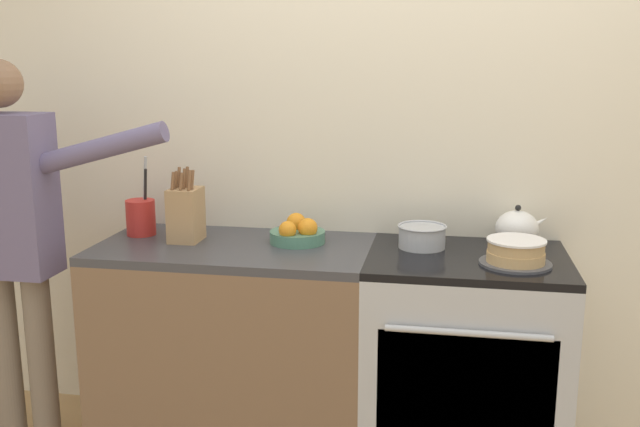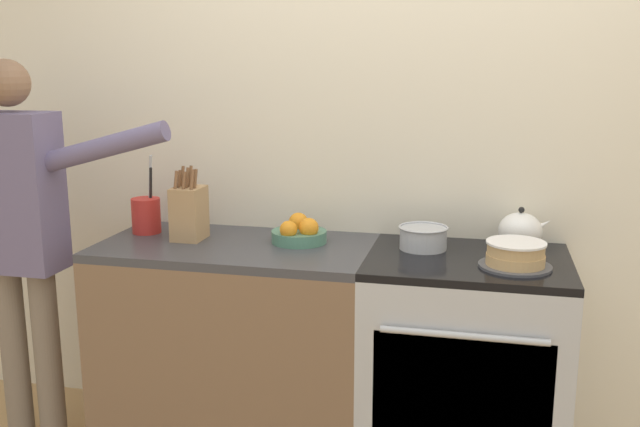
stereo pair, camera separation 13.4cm
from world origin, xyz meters
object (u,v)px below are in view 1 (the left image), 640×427
(tea_kettle, at_px, (517,229))
(person_baker, at_px, (14,227))
(knife_block, at_px, (186,214))
(fruit_bowl, at_px, (298,233))
(utensil_crock, at_px, (141,217))
(layer_cake, at_px, (516,253))
(stove_range, at_px, (463,365))
(mixing_bowl, at_px, (422,236))

(tea_kettle, height_order, person_baker, person_baker)
(knife_block, relative_size, fruit_bowl, 1.35)
(utensil_crock, relative_size, fruit_bowl, 1.50)
(layer_cake, relative_size, tea_kettle, 1.26)
(utensil_crock, bearing_deg, tea_kettle, 3.36)
(knife_block, relative_size, utensil_crock, 0.90)
(stove_range, xyz_separation_m, layer_cake, (0.17, -0.09, 0.49))
(fruit_bowl, bearing_deg, stove_range, -6.62)
(utensil_crock, height_order, fruit_bowl, utensil_crock)
(mixing_bowl, bearing_deg, layer_cake, -27.67)
(layer_cake, distance_m, tea_kettle, 0.28)
(tea_kettle, xyz_separation_m, utensil_crock, (-1.57, -0.09, 0.01))
(layer_cake, relative_size, mixing_bowl, 1.33)
(utensil_crock, bearing_deg, knife_block, -16.03)
(stove_range, distance_m, tea_kettle, 0.58)
(layer_cake, bearing_deg, mixing_bowl, 152.33)
(person_baker, bearing_deg, utensil_crock, 35.50)
(mixing_bowl, distance_m, fruit_bowl, 0.50)
(knife_block, distance_m, fruit_bowl, 0.47)
(layer_cake, height_order, knife_block, knife_block)
(stove_range, relative_size, fruit_bowl, 3.94)
(person_baker, bearing_deg, knife_block, 20.03)
(tea_kettle, xyz_separation_m, fruit_bowl, (-0.88, -0.11, -0.03))
(stove_range, distance_m, knife_block, 1.27)
(mixing_bowl, relative_size, person_baker, 0.12)
(stove_range, height_order, layer_cake, layer_cake)
(utensil_crock, bearing_deg, mixing_bowl, -0.04)
(stove_range, bearing_deg, knife_block, 178.55)
(fruit_bowl, bearing_deg, person_baker, -166.57)
(stove_range, relative_size, knife_block, 2.92)
(knife_block, bearing_deg, fruit_bowl, 6.26)
(layer_cake, distance_m, mixing_bowl, 0.39)
(layer_cake, height_order, fruit_bowl, fruit_bowl)
(knife_block, distance_m, person_baker, 0.68)
(mixing_bowl, bearing_deg, stove_range, -27.40)
(fruit_bowl, distance_m, person_baker, 1.14)
(tea_kettle, xyz_separation_m, knife_block, (-1.34, -0.16, 0.04))
(tea_kettle, relative_size, fruit_bowl, 0.92)
(stove_range, xyz_separation_m, utensil_crock, (-1.37, 0.09, 0.53))
(layer_cake, height_order, tea_kettle, tea_kettle)
(layer_cake, relative_size, person_baker, 0.16)
(layer_cake, xyz_separation_m, knife_block, (-1.31, 0.12, 0.07))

